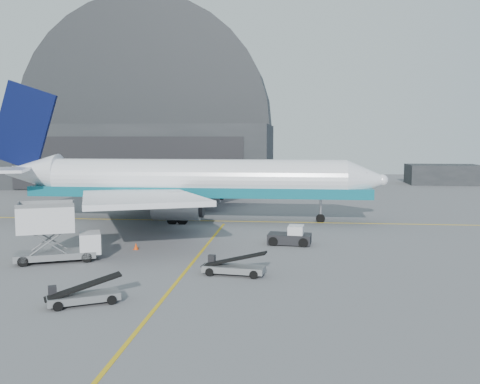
# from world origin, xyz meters

# --- Properties ---
(ground) EXTENTS (200.00, 200.00, 0.00)m
(ground) POSITION_xyz_m (0.00, 0.00, 0.00)
(ground) COLOR #565659
(ground) RESTS_ON ground
(taxi_lines) EXTENTS (80.00, 42.12, 0.02)m
(taxi_lines) POSITION_xyz_m (0.00, 12.67, 0.01)
(taxi_lines) COLOR gold
(taxi_lines) RESTS_ON ground
(hangar) EXTENTS (50.00, 28.30, 28.00)m
(hangar) POSITION_xyz_m (-22.00, 64.95, 9.54)
(hangar) COLOR black
(hangar) RESTS_ON ground
(distant_bldg_a) EXTENTS (14.00, 8.00, 4.00)m
(distant_bldg_a) POSITION_xyz_m (38.00, 72.00, 0.00)
(distant_bldg_a) COLOR black
(distant_bldg_a) RESTS_ON ground
(airliner) EXTENTS (47.18, 45.75, 16.56)m
(airliner) POSITION_xyz_m (-5.23, 20.38, 4.63)
(airliner) COLOR white
(airliner) RESTS_ON ground
(catering_truck) EXTENTS (6.86, 4.71, 4.44)m
(catering_truck) POSITION_xyz_m (-10.84, -1.26, 2.25)
(catering_truck) COLOR slate
(catering_truck) RESTS_ON ground
(pushback_tug) EXTENTS (4.07, 2.63, 1.79)m
(pushback_tug) POSITION_xyz_m (7.56, 7.39, 0.67)
(pushback_tug) COLOR black
(pushback_tug) RESTS_ON ground
(belt_loader_a) EXTENTS (4.29, 3.24, 1.68)m
(belt_loader_a) POSITION_xyz_m (-4.42, -11.42, 0.52)
(belt_loader_a) COLOR slate
(belt_loader_a) RESTS_ON ground
(belt_loader_b) EXTENTS (4.74, 2.11, 1.78)m
(belt_loader_b) POSITION_xyz_m (3.58, -3.85, 0.55)
(belt_loader_b) COLOR slate
(belt_loader_b) RESTS_ON ground
(traffic_cone) EXTENTS (0.41, 0.41, 0.59)m
(traffic_cone) POSITION_xyz_m (-5.83, 3.77, 0.28)
(traffic_cone) COLOR #E23E07
(traffic_cone) RESTS_ON ground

